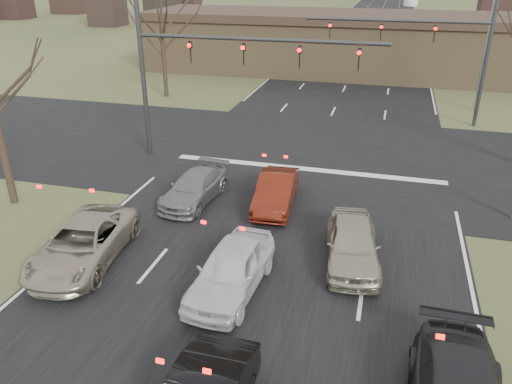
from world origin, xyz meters
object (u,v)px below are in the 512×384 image
car_grey_ahead (195,188)px  car_silver_ahead (353,244)px  mast_arm_near (203,61)px  mast_arm_far (439,42)px  car_white_sedan (231,269)px  car_silver_suv (83,243)px  streetlight_right_far (487,27)px  building (377,44)px  car_red_ahead (276,191)px

car_grey_ahead → car_silver_ahead: size_ratio=0.98×
mast_arm_near → mast_arm_far: bearing=41.2°
mast_arm_near → car_white_sedan: (4.73, -10.58, -4.31)m
car_silver_suv → streetlight_right_far: bearing=51.8°
car_silver_suv → car_grey_ahead: bearing=64.9°
car_grey_ahead → mast_arm_near: bearing=109.4°
car_grey_ahead → building: bearing=83.7°
car_red_ahead → building: bearing=81.1°
mast_arm_far → car_white_sedan: (-6.68, -20.58, -4.25)m
car_silver_ahead → car_white_sedan: bearing=-151.0°
mast_arm_far → mast_arm_near: bearing=-138.8°
car_silver_suv → car_white_sedan: bearing=-8.9°
mast_arm_near → streetlight_right_far: bearing=43.9°
car_white_sedan → car_grey_ahead: size_ratio=1.04×
streetlight_right_far → car_white_sedan: bearing=-111.8°
car_grey_ahead → car_red_ahead: size_ratio=1.02×
car_white_sedan → car_red_ahead: 6.18m
streetlight_right_far → building: bearing=123.6°
car_red_ahead → car_grey_ahead: bearing=-177.2°
car_white_sedan → car_red_ahead: size_ratio=1.06×
car_silver_suv → car_grey_ahead: 5.82m
car_red_ahead → car_silver_suv: bearing=-136.4°
car_silver_suv → building: bearing=71.3°
car_silver_suv → car_red_ahead: (5.39, 5.92, -0.02)m
mast_arm_near → car_silver_suv: (-0.66, -10.32, -4.36)m
mast_arm_near → car_silver_ahead: bearing=-44.1°
car_grey_ahead → streetlight_right_far: bearing=59.8°
building → car_red_ahead: building is taller
mast_arm_far → car_silver_ahead: size_ratio=2.55×
mast_arm_near → car_silver_ahead: mast_arm_near is taller
building → car_white_sedan: size_ratio=9.47×
car_white_sedan → car_silver_suv: bearing=-179.0°
building → car_silver_ahead: building is taller
car_white_sedan → car_grey_ahead: bearing=125.1°
building → car_silver_suv: (-7.89, -35.32, -1.95)m
mast_arm_far → car_silver_ahead: mast_arm_far is taller
building → car_silver_suv: bearing=-102.6°
building → car_white_sedan: (-2.50, -35.58, -1.90)m
mast_arm_far → car_grey_ahead: size_ratio=2.59×
streetlight_right_far → car_red_ahead: 21.43m
car_grey_ahead → car_red_ahead: 3.53m
mast_arm_near → car_red_ahead: 7.81m
car_grey_ahead → car_red_ahead: bearing=11.9°
streetlight_right_far → mast_arm_far: bearing=-128.1°
car_silver_ahead → mast_arm_far: bearing=72.3°
streetlight_right_far → car_silver_ahead: bearing=-106.0°
mast_arm_far → car_red_ahead: mast_arm_far is taller
mast_arm_near → streetlight_right_far: streetlight_right_far is taller
streetlight_right_far → car_white_sedan: size_ratio=2.23×
streetlight_right_far → car_silver_suv: bearing=-122.0°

